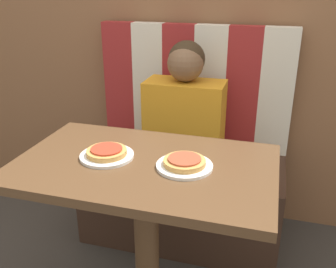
{
  "coord_description": "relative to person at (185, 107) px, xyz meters",
  "views": [
    {
      "loc": [
        0.43,
        -1.17,
        1.39
      ],
      "look_at": [
        0.0,
        0.32,
        0.75
      ],
      "focal_mm": 40.0,
      "sensor_mm": 36.0,
      "label": 1
    }
  ],
  "objects": [
    {
      "name": "dining_table",
      "position": [
        0.0,
        -0.63,
        -0.13
      ],
      "size": [
        0.97,
        0.6,
        0.76
      ],
      "color": "brown",
      "rests_on": "ground_plane"
    },
    {
      "name": "plate_right",
      "position": [
        0.15,
        -0.63,
        -0.01
      ],
      "size": [
        0.21,
        0.21,
        0.01
      ],
      "color": "white",
      "rests_on": "dining_table"
    },
    {
      "name": "person",
      "position": [
        0.0,
        0.0,
        0.0
      ],
      "size": [
        0.41,
        0.22,
        0.64
      ],
      "color": "orange",
      "rests_on": "booth_seat"
    },
    {
      "name": "pizza_right",
      "position": [
        0.15,
        -0.63,
        0.01
      ],
      "size": [
        0.15,
        0.15,
        0.03
      ],
      "color": "#C68E47",
      "rests_on": "plate_right"
    },
    {
      "name": "pizza_left",
      "position": [
        -0.15,
        -0.63,
        0.01
      ],
      "size": [
        0.15,
        0.15,
        0.03
      ],
      "color": "#C68E47",
      "rests_on": "plate_left"
    },
    {
      "name": "booth_backrest",
      "position": [
        0.0,
        0.23,
        0.05
      ],
      "size": [
        1.08,
        0.08,
        0.7
      ],
      "color": "maroon",
      "rests_on": "booth_seat"
    },
    {
      "name": "plate_left",
      "position": [
        -0.15,
        -0.63,
        -0.01
      ],
      "size": [
        0.21,
        0.21,
        0.01
      ],
      "color": "white",
      "rests_on": "dining_table"
    },
    {
      "name": "booth_seat",
      "position": [
        0.0,
        -0.0,
        -0.54
      ],
      "size": [
        1.08,
        0.54,
        0.48
      ],
      "color": "#382319",
      "rests_on": "ground_plane"
    }
  ]
}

